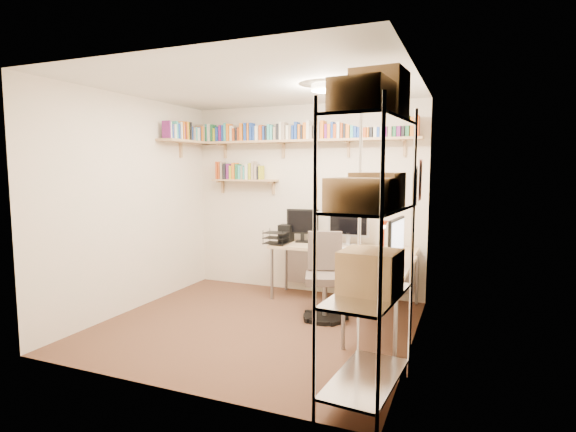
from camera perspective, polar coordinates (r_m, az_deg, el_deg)
The scene contains 6 objects.
ground at distance 4.94m, azimuth -4.09°, elevation -13.68°, with size 3.20×3.20×0.00m, color #4A3120.
room_shell at distance 4.64m, azimuth -4.18°, elevation 4.60°, with size 3.24×3.04×2.52m.
wall_shelves at distance 6.00m, azimuth -2.08°, elevation 9.55°, with size 3.12×1.09×0.80m.
corner_desk at distance 5.39m, azimuth 6.81°, elevation -4.39°, with size 1.90×1.78×1.21m.
office_chair at distance 5.06m, azimuth 4.70°, elevation -8.40°, with size 0.54×0.54×0.96m.
wire_rack at distance 3.16m, azimuth 10.44°, elevation 3.38°, with size 0.52×0.95×2.36m.
Camera 1 is at (2.06, -4.16, 1.67)m, focal length 28.00 mm.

